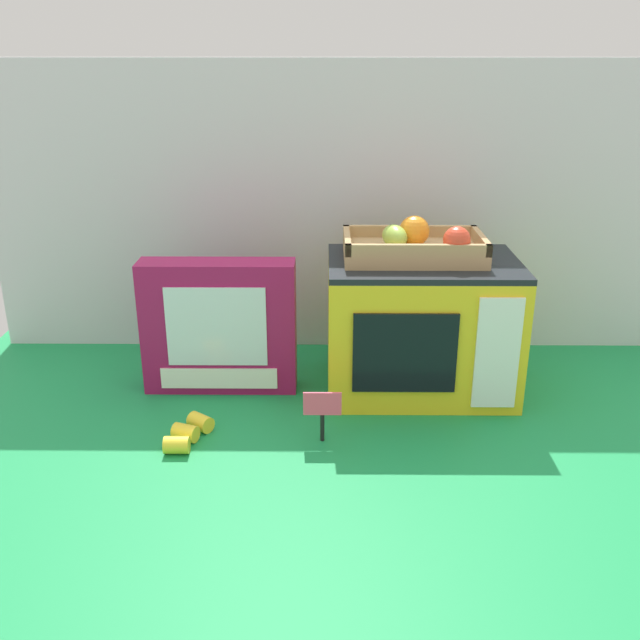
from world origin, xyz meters
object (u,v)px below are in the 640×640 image
loose_toy_banana (188,433)px  food_groups_crate (415,246)px  cookie_set_box (219,327)px  price_sign (322,409)px  toy_microwave (421,326)px

loose_toy_banana → food_groups_crate: bearing=28.4°
cookie_set_box → price_sign: (0.22, -0.22, -0.07)m
loose_toy_banana → toy_microwave: bearing=26.6°
toy_microwave → price_sign: bearing=-132.2°
food_groups_crate → loose_toy_banana: (-0.43, -0.23, -0.29)m
toy_microwave → food_groups_crate: food_groups_crate is taller
food_groups_crate → price_sign: (-0.19, -0.23, -0.24)m
cookie_set_box → food_groups_crate: bearing=1.8°
toy_microwave → loose_toy_banana: 0.52m
food_groups_crate → loose_toy_banana: bearing=-151.6°
toy_microwave → food_groups_crate: (-0.02, 0.01, 0.17)m
toy_microwave → loose_toy_banana: (-0.45, -0.23, -0.13)m
price_sign → loose_toy_banana: price_sign is taller
toy_microwave → loose_toy_banana: toy_microwave is taller
food_groups_crate → cookie_set_box: size_ratio=0.88×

